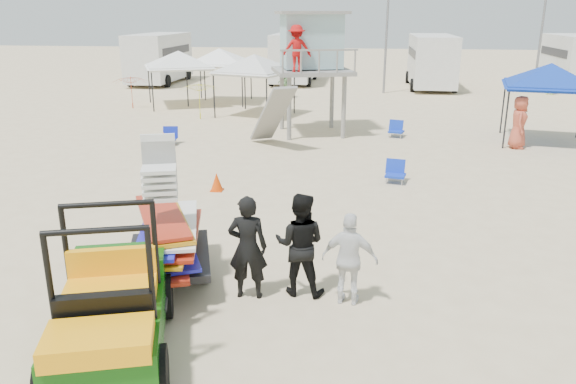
# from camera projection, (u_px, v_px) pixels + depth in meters

# --- Properties ---
(ground) EXTENTS (140.00, 140.00, 0.00)m
(ground) POSITION_uv_depth(u_px,v_px,m) (229.00, 331.00, 8.57)
(ground) COLOR beige
(ground) RESTS_ON ground
(utility_cart) EXTENTS (2.15, 3.06, 2.11)m
(utility_cart) POSITION_uv_depth(u_px,v_px,m) (107.00, 295.00, 7.61)
(utility_cart) COLOR #0F4C0B
(utility_cart) RESTS_ON ground
(surf_trailer) EXTENTS (1.96, 2.76, 2.38)m
(surf_trailer) POSITION_uv_depth(u_px,v_px,m) (166.00, 232.00, 9.82)
(surf_trailer) COLOR black
(surf_trailer) RESTS_ON ground
(man_left) EXTENTS (0.69, 0.48, 1.81)m
(man_left) POSITION_uv_depth(u_px,v_px,m) (248.00, 247.00, 9.36)
(man_left) COLOR black
(man_left) RESTS_ON ground
(man_mid) EXTENTS (0.93, 0.76, 1.81)m
(man_mid) POSITION_uv_depth(u_px,v_px,m) (300.00, 244.00, 9.48)
(man_mid) COLOR black
(man_mid) RESTS_ON ground
(man_right) EXTENTS (0.97, 0.49, 1.59)m
(man_right) POSITION_uv_depth(u_px,v_px,m) (350.00, 259.00, 9.17)
(man_right) COLOR white
(man_right) RESTS_ON ground
(lifeguard_tower) EXTENTS (3.53, 3.53, 4.57)m
(lifeguard_tower) POSITION_uv_depth(u_px,v_px,m) (310.00, 46.00, 21.57)
(lifeguard_tower) COLOR gray
(lifeguard_tower) RESTS_ON ground
(canopy_blue) EXTENTS (3.42, 3.42, 3.31)m
(canopy_blue) POSITION_uv_depth(u_px,v_px,m) (551.00, 67.00, 20.06)
(canopy_blue) COLOR black
(canopy_blue) RESTS_ON ground
(canopy_white_a) EXTENTS (3.67, 3.67, 3.22)m
(canopy_white_a) POSITION_uv_depth(u_px,v_px,m) (254.00, 57.00, 25.55)
(canopy_white_a) COLOR black
(canopy_white_a) RESTS_ON ground
(canopy_white_b) EXTENTS (4.14, 4.14, 3.17)m
(canopy_white_b) POSITION_uv_depth(u_px,v_px,m) (178.00, 54.00, 28.38)
(canopy_white_b) COLOR black
(canopy_white_b) RESTS_ON ground
(canopy_white_c) EXTENTS (3.13, 3.13, 3.24)m
(canopy_white_c) POSITION_uv_depth(u_px,v_px,m) (219.00, 51.00, 29.31)
(canopy_white_c) COLOR black
(canopy_white_c) RESTS_ON ground
(umbrella_a) EXTENTS (2.35, 2.36, 1.62)m
(umbrella_a) POSITION_uv_depth(u_px,v_px,m) (131.00, 92.00, 28.04)
(umbrella_a) COLOR red
(umbrella_a) RESTS_ON ground
(umbrella_b) EXTENTS (2.55, 2.55, 1.64)m
(umbrella_b) POSITION_uv_depth(u_px,v_px,m) (200.00, 101.00, 25.25)
(umbrella_b) COLOR yellow
(umbrella_b) RESTS_ON ground
(cone_near) EXTENTS (0.34, 0.34, 0.50)m
(cone_near) POSITION_uv_depth(u_px,v_px,m) (217.00, 182.00, 15.23)
(cone_near) COLOR #DB3E06
(cone_near) RESTS_ON ground
(cone_far) EXTENTS (0.34, 0.34, 0.50)m
(cone_far) POSITION_uv_depth(u_px,v_px,m) (164.00, 139.00, 20.42)
(cone_far) COLOR orange
(cone_far) RESTS_ON ground
(beach_chair_a) EXTENTS (0.60, 0.65, 0.64)m
(beach_chair_a) POSITION_uv_depth(u_px,v_px,m) (170.00, 136.00, 20.57)
(beach_chair_a) COLOR #0F20A3
(beach_chair_a) RESTS_ON ground
(beach_chair_b) EXTENTS (0.63, 0.68, 0.64)m
(beach_chair_b) POSITION_uv_depth(u_px,v_px,m) (395.00, 171.00, 16.00)
(beach_chair_b) COLOR #1130B9
(beach_chair_b) RESTS_ON ground
(beach_chair_c) EXTENTS (0.66, 0.72, 0.64)m
(beach_chair_c) POSITION_uv_depth(u_px,v_px,m) (396.00, 129.00, 21.81)
(beach_chair_c) COLOR #1030B3
(beach_chair_c) RESTS_ON ground
(rv_far_left) EXTENTS (2.64, 6.80, 3.25)m
(rv_far_left) POSITION_uv_depth(u_px,v_px,m) (159.00, 56.00, 37.86)
(rv_far_left) COLOR silver
(rv_far_left) RESTS_ON ground
(rv_mid_left) EXTENTS (2.65, 6.50, 3.25)m
(rv_mid_left) POSITION_uv_depth(u_px,v_px,m) (294.00, 56.00, 38.11)
(rv_mid_left) COLOR silver
(rv_mid_left) RESTS_ON ground
(rv_mid_right) EXTENTS (2.64, 7.00, 3.25)m
(rv_mid_right) POSITION_uv_depth(u_px,v_px,m) (432.00, 59.00, 35.53)
(rv_mid_right) COLOR silver
(rv_mid_right) RESTS_ON ground
(rv_far_right) EXTENTS (2.64, 6.60, 3.25)m
(rv_far_right) POSITION_uv_depth(u_px,v_px,m) (573.00, 59.00, 35.78)
(rv_far_right) COLOR silver
(rv_far_right) RESTS_ON ground
(light_pole_left) EXTENTS (0.14, 0.14, 8.00)m
(light_pole_left) POSITION_uv_depth(u_px,v_px,m) (387.00, 24.00, 32.42)
(light_pole_left) COLOR slate
(light_pole_left) RESTS_ON ground
(light_pole_right) EXTENTS (0.14, 0.14, 8.00)m
(light_pole_right) POSITION_uv_depth(u_px,v_px,m) (543.00, 23.00, 32.67)
(light_pole_right) COLOR slate
(light_pole_right) RESTS_ON ground
(distant_beachgoers) EXTENTS (16.06, 15.24, 1.86)m
(distant_beachgoers) POSITION_uv_depth(u_px,v_px,m) (398.00, 93.00, 27.05)
(distant_beachgoers) COLOR #97C248
(distant_beachgoers) RESTS_ON ground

